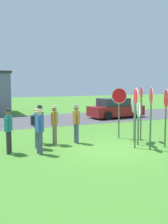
# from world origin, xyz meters

# --- Properties ---
(ground_plane) EXTENTS (80.00, 80.00, 0.00)m
(ground_plane) POSITION_xyz_m (0.00, 0.00, 0.00)
(ground_plane) COLOR #47842D
(street_asphalt) EXTENTS (60.00, 6.40, 0.01)m
(street_asphalt) POSITION_xyz_m (0.00, 9.49, 0.00)
(street_asphalt) COLOR #4C4C51
(street_asphalt) RESTS_ON ground
(parked_car_on_street) EXTENTS (4.43, 2.27, 1.51)m
(parked_car_on_street) POSITION_xyz_m (5.40, 8.66, 0.69)
(parked_car_on_street) COLOR maroon
(parked_car_on_street) RESTS_ON ground
(stop_sign_leaning_left) EXTENTS (0.28, 0.57, 2.59)m
(stop_sign_leaning_left) POSITION_xyz_m (2.18, 0.93, 1.71)
(stop_sign_leaning_left) COLOR #51664C
(stop_sign_leaning_left) RESTS_ON ground
(stop_sign_low_front) EXTENTS (0.33, 0.63, 2.56)m
(stop_sign_low_front) POSITION_xyz_m (1.49, -0.67, 1.73)
(stop_sign_low_front) COLOR #51664C
(stop_sign_low_front) RESTS_ON ground
(stop_sign_tallest) EXTENTS (0.40, 0.74, 2.47)m
(stop_sign_tallest) POSITION_xyz_m (2.35, -0.56, 1.71)
(stop_sign_tallest) COLOR #51664C
(stop_sign_tallest) RESTS_ON ground
(stop_sign_far_back) EXTENTS (0.27, 0.65, 2.52)m
(stop_sign_far_back) POSITION_xyz_m (1.07, -0.21, 1.70)
(stop_sign_far_back) COLOR #51664C
(stop_sign_far_back) RESTS_ON ground
(stop_sign_leaning_right) EXTENTS (0.25, 0.62, 1.87)m
(stop_sign_leaning_right) POSITION_xyz_m (1.52, 0.20, 1.25)
(stop_sign_leaning_right) COLOR #51664C
(stop_sign_leaning_right) RESTS_ON ground
(stop_sign_center_cluster) EXTENTS (0.67, 0.53, 2.17)m
(stop_sign_center_cluster) POSITION_xyz_m (1.72, 0.81, 1.49)
(stop_sign_center_cluster) COLOR #51664C
(stop_sign_center_cluster) RESTS_ON ground
(stop_sign_rear_left) EXTENTS (0.74, 0.25, 2.47)m
(stop_sign_rear_left) POSITION_xyz_m (1.54, 1.85, 1.69)
(stop_sign_rear_left) COLOR #51664C
(stop_sign_rear_left) RESTS_ON ground
(person_with_sunhat) EXTENTS (0.37, 0.57, 1.69)m
(person_with_sunhat) POSITION_xyz_m (-2.70, 1.40, 0.98)
(person_with_sunhat) COLOR #4C5670
(person_with_sunhat) RESTS_ON ground
(person_on_left) EXTENTS (0.32, 0.57, 1.74)m
(person_on_left) POSITION_xyz_m (-2.82, 0.48, 0.98)
(person_on_left) COLOR #4C5670
(person_on_left) RESTS_ON ground
(person_in_teal) EXTENTS (0.38, 0.50, 1.74)m
(person_in_teal) POSITION_xyz_m (-1.79, 1.77, 0.98)
(person_in_teal) COLOR #7A6B56
(person_in_teal) RESTS_ON ground
(person_in_dark_shirt) EXTENTS (0.35, 0.53, 1.74)m
(person_in_dark_shirt) POSITION_xyz_m (-3.87, 1.08, 0.98)
(person_in_dark_shirt) COLOR #2D2D33
(person_in_dark_shirt) RESTS_ON ground
(person_holding_notes) EXTENTS (0.39, 0.47, 1.74)m
(person_holding_notes) POSITION_xyz_m (-2.34, 2.17, 0.98)
(person_holding_notes) COLOR #2D2D33
(person_holding_notes) RESTS_ON ground
(person_in_blue) EXTENTS (0.31, 0.57, 1.74)m
(person_in_blue) POSITION_xyz_m (-0.81, 1.64, 0.98)
(person_in_blue) COLOR #4C5670
(person_in_blue) RESTS_ON ground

